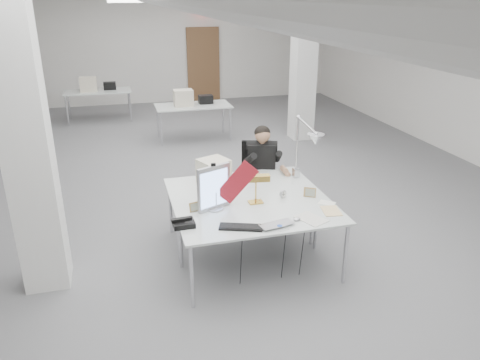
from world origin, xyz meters
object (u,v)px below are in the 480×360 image
at_px(seated_person, 262,157).
at_px(beige_monitor, 214,172).
at_px(desk_phone, 184,223).
at_px(architect_lamp, 305,146).
at_px(desk_main, 261,216).
at_px(office_chair, 261,177).
at_px(laptop, 280,227).
at_px(bankers_lamp, 256,189).
at_px(monitor, 214,188).

relative_size(seated_person, beige_monitor, 2.56).
height_order(desk_phone, architect_lamp, architect_lamp).
height_order(desk_main, seated_person, seated_person).
xyz_separation_m(office_chair, laptop, (-0.37, -1.82, 0.19)).
bearing_deg(bankers_lamp, beige_monitor, 124.88).
bearing_deg(architect_lamp, desk_phone, -142.20).
relative_size(desk_main, monitor, 3.54).
xyz_separation_m(bankers_lamp, beige_monitor, (-0.34, 0.70, -0.01)).
distance_m(seated_person, bankers_lamp, 1.19).
distance_m(seated_person, desk_phone, 1.97).
height_order(seated_person, desk_phone, seated_person).
bearing_deg(beige_monitor, monitor, -124.39).
distance_m(office_chair, seated_person, 0.32).
bearing_deg(monitor, seated_person, 28.21).
distance_m(desk_main, office_chair, 1.56).
relative_size(desk_phone, beige_monitor, 0.66).
bearing_deg(beige_monitor, seated_person, 5.73).
relative_size(desk_main, office_chair, 1.54).
bearing_deg(laptop, bankers_lamp, 82.38).
bearing_deg(bankers_lamp, laptop, -76.30).
bearing_deg(desk_phone, bankers_lamp, 20.12).
xyz_separation_m(laptop, bankers_lamp, (-0.05, 0.66, 0.16)).
xyz_separation_m(seated_person, beige_monitor, (-0.77, -0.41, 0.01)).
xyz_separation_m(desk_phone, beige_monitor, (0.55, 1.05, 0.13)).
bearing_deg(desk_phone, office_chair, 47.38).
distance_m(seated_person, laptop, 1.82).
bearing_deg(beige_monitor, bankers_lamp, -86.64).
bearing_deg(beige_monitor, architect_lamp, -38.20).
distance_m(monitor, bankers_lamp, 0.50).
relative_size(seated_person, laptop, 2.37).
distance_m(bankers_lamp, desk_phone, 0.96).
bearing_deg(office_chair, desk_phone, -112.79).
height_order(monitor, beige_monitor, monitor).
xyz_separation_m(desk_phone, architect_lamp, (1.63, 0.74, 0.47)).
xyz_separation_m(office_chair, seated_person, (0.00, -0.05, 0.32)).
distance_m(laptop, architect_lamp, 1.35).
xyz_separation_m(monitor, bankers_lamp, (0.49, 0.03, -0.08)).
distance_m(monitor, desk_phone, 0.55).
height_order(office_chair, laptop, office_chair).
xyz_separation_m(monitor, desk_phone, (-0.39, -0.32, -0.23)).
height_order(desk_phone, beige_monitor, beige_monitor).
height_order(desk_main, bankers_lamp, bankers_lamp).
distance_m(desk_main, laptop, 0.35).
relative_size(monitor, bankers_lamp, 1.46).
xyz_separation_m(laptop, desk_phone, (-0.94, 0.31, 0.01)).
distance_m(bankers_lamp, beige_monitor, 0.77).
bearing_deg(office_chair, architect_lamp, -49.41).
bearing_deg(desk_phone, laptop, -20.02).
bearing_deg(desk_phone, desk_main, 0.25).
bearing_deg(architect_lamp, beige_monitor, 177.45).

